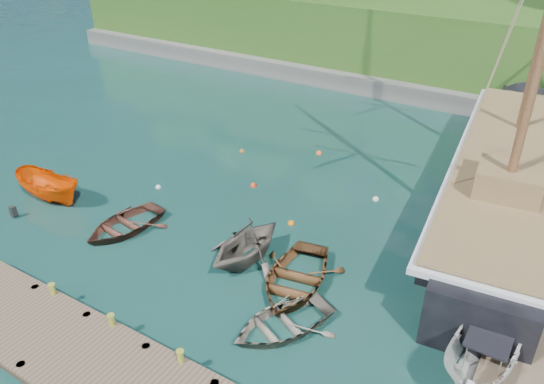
{
  "coord_description": "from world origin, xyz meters",
  "views": [
    {
      "loc": [
        10.56,
        -13.53,
        13.37
      ],
      "look_at": [
        0.11,
        3.33,
        2.0
      ],
      "focal_mm": 35.0,
      "sensor_mm": 36.0,
      "label": 1
    }
  ],
  "objects": [
    {
      "name": "ground",
      "position": [
        0.0,
        0.0,
        0.0
      ],
      "size": [
        160.0,
        160.0,
        0.0
      ],
      "primitive_type": "plane",
      "color": "#183930",
      "rests_on": "ground"
    },
    {
      "name": "bollard_0",
      "position": [
        -4.0,
        -5.1,
        0.0
      ],
      "size": [
        0.26,
        0.26,
        0.45
      ],
      "primitive_type": "cylinder",
      "color": "olive",
      "rests_on": "ground"
    },
    {
      "name": "bollard_1",
      "position": [
        -1.0,
        -5.1,
        0.0
      ],
      "size": [
        0.26,
        0.26,
        0.45
      ],
      "primitive_type": "cylinder",
      "color": "olive",
      "rests_on": "ground"
    },
    {
      "name": "bollard_2",
      "position": [
        2.0,
        -5.1,
        0.0
      ],
      "size": [
        0.26,
        0.26,
        0.45
      ],
      "primitive_type": "cylinder",
      "color": "olive",
      "rests_on": "ground"
    },
    {
      "name": "rowboat_0",
      "position": [
        -5.58,
        -0.11,
        0.0
      ],
      "size": [
        3.29,
        4.25,
        0.81
      ],
      "primitive_type": "imported",
      "rotation": [
        0.0,
        0.0,
        -0.13
      ],
      "color": "#522E23",
      "rests_on": "ground"
    },
    {
      "name": "rowboat_1",
      "position": [
        0.38,
        0.89,
        0.0
      ],
      "size": [
        3.76,
        4.22,
        2.03
      ],
      "primitive_type": "imported",
      "rotation": [
        0.0,
        0.0,
        -0.12
      ],
      "color": "#5E564D",
      "rests_on": "ground"
    },
    {
      "name": "rowboat_2",
      "position": [
        2.86,
        0.56,
        0.0
      ],
      "size": [
        4.05,
        5.1,
        0.95
      ],
      "primitive_type": "imported",
      "rotation": [
        0.0,
        0.0,
        0.18
      ],
      "color": "#523219",
      "rests_on": "ground"
    },
    {
      "name": "rowboat_3",
      "position": [
        3.64,
        -1.71,
        0.0
      ],
      "size": [
        4.17,
        4.69,
        0.8
      ],
      "primitive_type": "imported",
      "rotation": [
        0.0,
        0.0,
        -0.45
      ],
      "color": "slate",
      "rests_on": "ground"
    },
    {
      "name": "motorboat_orange",
      "position": [
        -10.6,
        -0.1,
        0.0
      ],
      "size": [
        4.2,
        1.62,
        1.61
      ],
      "primitive_type": "imported",
      "rotation": [
        0.0,
        0.0,
        1.56
      ],
      "color": "#F65200",
      "rests_on": "ground"
    },
    {
      "name": "cabin_boat_white",
      "position": [
        10.0,
        0.06,
        0.0
      ],
      "size": [
        2.3,
        5.16,
        1.94
      ],
      "primitive_type": "imported",
      "rotation": [
        0.0,
        0.0,
        -0.08
      ],
      "color": "white",
      "rests_on": "ground"
    },
    {
      "name": "schooner",
      "position": [
        8.45,
        10.91,
        1.12
      ],
      "size": [
        7.1,
        27.64,
        20.28
      ],
      "rotation": [
        0.0,
        0.0,
        0.11
      ],
      "color": "black",
      "rests_on": "ground"
    },
    {
      "name": "mooring_buoy_0",
      "position": [
        -6.95,
        3.6,
        0.0
      ],
      "size": [
        0.29,
        0.29,
        0.29
      ],
      "primitive_type": "sphere",
      "color": "silver",
      "rests_on": "ground"
    },
    {
      "name": "mooring_buoy_1",
      "position": [
        -2.87,
        6.32,
        0.0
      ],
      "size": [
        0.34,
        0.34,
        0.34
      ],
      "primitive_type": "sphere",
      "color": "red",
      "rests_on": "ground"
    },
    {
      "name": "mooring_buoy_2",
      "position": [
        0.57,
        4.26,
        0.0
      ],
      "size": [
        0.33,
        0.33,
        0.33
      ],
      "primitive_type": "sphere",
      "color": "orange",
      "rests_on": "ground"
    },
    {
      "name": "mooring_buoy_3",
      "position": [
        3.04,
        8.34,
        0.0
      ],
      "size": [
        0.33,
        0.33,
        0.33
      ],
      "primitive_type": "sphere",
      "color": "silver",
      "rests_on": "ground"
    },
    {
      "name": "mooring_buoy_4",
      "position": [
        -5.74,
        9.4,
        0.0
      ],
      "size": [
        0.27,
        0.27,
        0.27
      ],
      "primitive_type": "sphere",
      "color": "#D55F1E",
      "rests_on": "ground"
    },
    {
      "name": "mooring_buoy_5",
      "position": [
        -1.76,
        11.53,
        0.0
      ],
      "size": [
        0.36,
        0.36,
        0.36
      ],
      "primitive_type": "sphere",
      "color": "#EE5821",
      "rests_on": "ground"
    }
  ]
}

